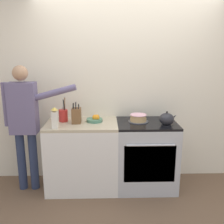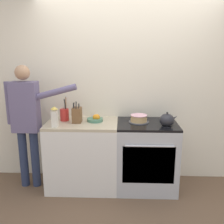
# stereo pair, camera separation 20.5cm
# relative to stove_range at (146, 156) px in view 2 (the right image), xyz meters

# --- Properties ---
(ground_plane) EXTENTS (16.00, 16.00, 0.00)m
(ground_plane) POSITION_rel_stove_range_xyz_m (-0.23, -0.31, -0.46)
(ground_plane) COLOR brown
(wall_back) EXTENTS (8.00, 0.04, 2.60)m
(wall_back) POSITION_rel_stove_range_xyz_m (-0.23, 0.34, 0.84)
(wall_back) COLOR silver
(wall_back) RESTS_ON ground_plane
(counter_cabinet) EXTENTS (0.93, 0.63, 0.91)m
(counter_cabinet) POSITION_rel_stove_range_xyz_m (-0.85, 0.00, -0.00)
(counter_cabinet) COLOR white
(counter_cabinet) RESTS_ON ground_plane
(stove_range) EXTENTS (0.78, 0.66, 0.91)m
(stove_range) POSITION_rel_stove_range_xyz_m (0.00, 0.00, 0.00)
(stove_range) COLOR #B7BABF
(stove_range) RESTS_ON ground_plane
(layer_cake) EXTENTS (0.27, 0.27, 0.10)m
(layer_cake) POSITION_rel_stove_range_xyz_m (-0.11, 0.03, 0.50)
(layer_cake) COLOR #4C4C51
(layer_cake) RESTS_ON stove_range
(tea_kettle) EXTENTS (0.23, 0.19, 0.18)m
(tea_kettle) POSITION_rel_stove_range_xyz_m (0.23, -0.13, 0.53)
(tea_kettle) COLOR #232328
(tea_kettle) RESTS_ON stove_range
(knife_block) EXTENTS (0.11, 0.14, 0.28)m
(knife_block) POSITION_rel_stove_range_xyz_m (-0.92, -0.00, 0.56)
(knife_block) COLOR brown
(knife_block) RESTS_ON counter_cabinet
(utensil_crock) EXTENTS (0.12, 0.12, 0.33)m
(utensil_crock) POSITION_rel_stove_range_xyz_m (-1.10, 0.08, 0.54)
(utensil_crock) COLOR red
(utensil_crock) RESTS_ON counter_cabinet
(fruit_bowl) EXTENTS (0.21, 0.21, 0.10)m
(fruit_bowl) POSITION_rel_stove_range_xyz_m (-0.68, 0.05, 0.49)
(fruit_bowl) COLOR #4C7F66
(fruit_bowl) RESTS_ON counter_cabinet
(milk_carton) EXTENTS (0.07, 0.07, 0.26)m
(milk_carton) POSITION_rel_stove_range_xyz_m (-1.15, -0.21, 0.58)
(milk_carton) COLOR white
(milk_carton) RESTS_ON counter_cabinet
(person_baker) EXTENTS (0.93, 0.20, 1.65)m
(person_baker) POSITION_rel_stove_range_xyz_m (-1.58, -0.03, 0.53)
(person_baker) COLOR #283351
(person_baker) RESTS_ON ground_plane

